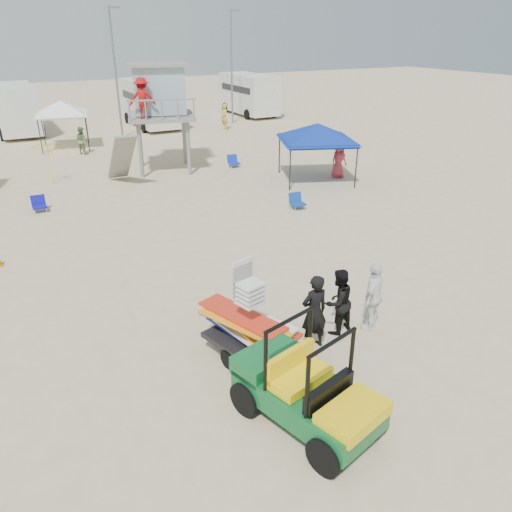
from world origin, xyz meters
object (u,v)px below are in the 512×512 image
surf_trailer (248,325)px  man_left (314,312)px  canopy_blue (317,126)px  lifeguard_tower (157,94)px  utility_cart (308,384)px

surf_trailer → man_left: size_ratio=1.34×
surf_trailer → man_left: bearing=-11.2°
canopy_blue → surf_trailer: bearing=-129.9°
surf_trailer → lifeguard_tower: bearing=78.0°
utility_cart → canopy_blue: canopy_blue is taller
utility_cart → man_left: size_ratio=1.60×
canopy_blue → man_left: bearing=-124.4°
lifeguard_tower → canopy_blue: (5.91, -5.33, -1.22)m
utility_cart → surf_trailer: (0.01, 2.34, -0.08)m
utility_cart → canopy_blue: size_ratio=0.70×
lifeguard_tower → canopy_blue: bearing=-42.0°
surf_trailer → canopy_blue: (9.44, 11.28, 1.70)m
utility_cart → man_left: (1.52, 2.04, -0.03)m
man_left → canopy_blue: (7.92, 11.58, 1.65)m
man_left → canopy_blue: 14.12m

